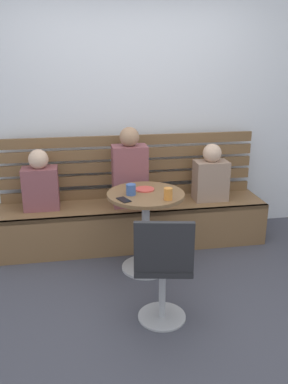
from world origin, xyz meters
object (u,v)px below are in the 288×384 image
at_px(person_child_left, 40,183).
at_px(plate_small, 145,189).
at_px(cup_mug_blue, 131,190).
at_px(person_adult, 130,171).
at_px(phone_on_table, 124,200).
at_px(white_chair, 163,267).
at_px(cafe_table, 146,216).
at_px(booth_bench, 134,224).
at_px(cup_tumbler_orange, 168,194).
at_px(person_child_middle, 211,176).

distance_m(person_child_left, plate_small, 1.06).
bearing_deg(plate_small, cup_mug_blue, -141.26).
xyz_separation_m(person_adult, cup_mug_blue, (-0.07, -0.55, -0.01)).
xyz_separation_m(person_child_left, phone_on_table, (0.72, -0.73, 0.04)).
bearing_deg(white_chair, phone_on_table, 106.18).
height_order(cafe_table, person_adult, person_adult).
height_order(booth_bench, cup_mug_blue, cup_mug_blue).
bearing_deg(cafe_table, white_chair, -91.56).
distance_m(booth_bench, person_adult, 0.58).
distance_m(booth_bench, person_child_left, 1.02).
bearing_deg(phone_on_table, person_child_left, 111.79).
bearing_deg(booth_bench, person_adult, -160.40).
distance_m(cup_tumbler_orange, plate_small, 0.32).
xyz_separation_m(person_child_middle, cup_tumbler_orange, (-0.63, -0.75, 0.09)).
distance_m(cafe_table, white_chair, 0.81).
xyz_separation_m(cup_mug_blue, plate_small, (0.14, 0.11, -0.04)).
relative_size(person_adult, phone_on_table, 5.64).
height_order(person_child_left, cup_mug_blue, person_child_left).
xyz_separation_m(person_child_left, person_child_middle, (1.72, -0.03, -0.00)).
bearing_deg(white_chair, person_adult, 91.89).
bearing_deg(plate_small, cup_tumbler_orange, -62.88).
distance_m(cafe_table, person_adult, 0.60).
distance_m(person_adult, person_child_middle, 0.85).
distance_m(plate_small, phone_on_table, 0.32).
relative_size(person_child_middle, plate_small, 3.48).
bearing_deg(cup_mug_blue, cup_tumbler_orange, -31.10).
distance_m(person_child_middle, cup_mug_blue, 1.08).
relative_size(booth_bench, plate_small, 15.88).
bearing_deg(person_child_left, white_chair, -56.69).
distance_m(cafe_table, plate_small, 0.24).
distance_m(booth_bench, plate_small, 0.69).
relative_size(booth_bench, person_adult, 3.42).
height_order(booth_bench, phone_on_table, phone_on_table).
relative_size(person_child_left, phone_on_table, 4.25).
bearing_deg(phone_on_table, person_child_middle, 12.37).
height_order(white_chair, phone_on_table, white_chair).
bearing_deg(cafe_table, person_child_middle, 34.97).
distance_m(person_child_middle, cup_tumbler_orange, 0.98).
xyz_separation_m(cafe_table, phone_on_table, (-0.21, -0.15, 0.23)).
distance_m(person_child_left, phone_on_table, 1.03).
bearing_deg(phone_on_table, cup_tumbler_orange, -30.14).
xyz_separation_m(cafe_table, person_adult, (-0.07, 0.52, 0.28)).
height_order(white_chair, person_child_left, person_child_left).
bearing_deg(booth_bench, person_child_middle, 0.79).
xyz_separation_m(booth_bench, person_child_middle, (0.81, 0.01, 0.48)).
bearing_deg(booth_bench, phone_on_table, -104.69).
bearing_deg(booth_bench, plate_small, -85.16).
distance_m(booth_bench, cafe_table, 0.61).
bearing_deg(person_adult, cup_mug_blue, -97.01).
bearing_deg(cup_mug_blue, person_adult, 82.99).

